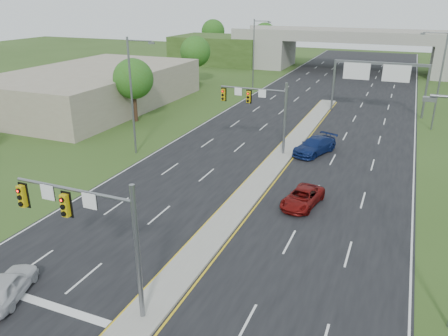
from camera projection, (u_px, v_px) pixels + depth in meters
name	position (u px, v px, depth m)	size (l,w,h in m)	color
ground	(143.00, 318.00, 20.89)	(240.00, 240.00, 0.00)	#2E4518
road	(306.00, 128.00, 50.94)	(24.00, 160.00, 0.02)	black
median	(277.00, 161.00, 40.60)	(2.00, 54.00, 0.16)	gray
lane_markings	(287.00, 142.00, 45.92)	(23.72, 160.00, 0.01)	gold
signal_mast_near	(93.00, 223.00, 19.90)	(6.62, 0.60, 7.00)	slate
signal_mast_far	(262.00, 105.00, 41.37)	(6.62, 0.60, 7.00)	slate
sign_gantry	(378.00, 74.00, 55.14)	(11.58, 0.44, 6.67)	slate
overpass	(357.00, 53.00, 88.27)	(80.00, 14.00, 8.10)	gray
lightpole_l_mid	(133.00, 91.00, 40.57)	(2.85, 0.25, 11.00)	slate
lightpole_l_far	(255.00, 51.00, 70.62)	(2.85, 0.25, 11.00)	slate
lightpole_r_far	(439.00, 76.00, 48.24)	(2.85, 0.25, 11.00)	slate
tree_l_near	(133.00, 79.00, 51.90)	(4.80, 4.80, 7.60)	#382316
tree_l_mid	(195.00, 52.00, 74.67)	(5.20, 5.20, 8.12)	#382316
tree_back_a	(213.00, 31.00, 113.04)	(6.00, 6.00, 8.85)	#382316
tree_back_b	(265.00, 34.00, 108.15)	(5.60, 5.60, 8.32)	#382316
commercial_building	(94.00, 87.00, 60.75)	(18.00, 30.00, 5.00)	gray
car_white	(7.00, 286.00, 22.07)	(1.63, 4.06, 1.38)	silver
car_far_a	(302.00, 198.00, 31.89)	(2.09, 4.54, 1.26)	#650B0A
car_far_b	(315.00, 146.00, 42.43)	(2.21, 5.43, 1.58)	#0C1B4D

